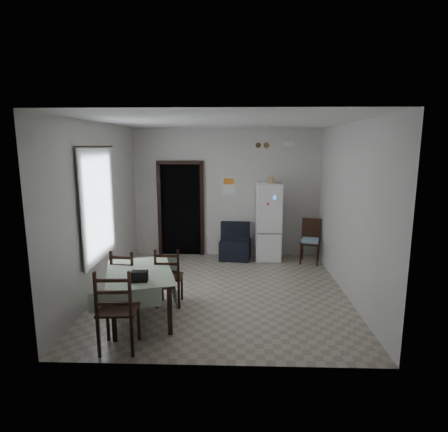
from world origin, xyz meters
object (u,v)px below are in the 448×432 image
(fridge, at_px, (268,222))
(dining_table, at_px, (140,295))
(dining_chair_far_left, at_px, (127,277))
(dining_chair_far_right, at_px, (169,276))
(dining_chair_near_head, at_px, (118,308))
(navy_seat, at_px, (235,241))
(corner_chair, at_px, (310,242))

(fridge, height_order, dining_table, fridge)
(dining_chair_far_left, distance_m, dining_chair_far_right, 0.66)
(fridge, height_order, dining_chair_near_head, fridge)
(navy_seat, xyz_separation_m, corner_chair, (1.62, -0.23, 0.07))
(dining_table, bearing_deg, dining_chair_far_left, 108.26)
(fridge, xyz_separation_m, corner_chair, (0.89, -0.23, -0.39))
(navy_seat, bearing_deg, dining_chair_far_left, -117.83)
(dining_chair_near_head, bearing_deg, corner_chair, -133.56)
(navy_seat, distance_m, dining_chair_far_left, 3.05)
(corner_chair, height_order, dining_table, corner_chair)
(dining_chair_far_left, relative_size, dining_chair_near_head, 0.86)
(navy_seat, relative_size, dining_chair_far_right, 0.84)
(navy_seat, bearing_deg, dining_chair_near_head, -104.31)
(fridge, xyz_separation_m, dining_chair_far_left, (-2.44, -2.53, -0.39))
(corner_chair, distance_m, dining_chair_far_right, 3.49)
(dining_table, xyz_separation_m, dining_chair_far_right, (0.34, 0.51, 0.12))
(corner_chair, relative_size, dining_chair_near_head, 0.87)
(dining_chair_far_left, distance_m, dining_chair_near_head, 1.34)
(navy_seat, bearing_deg, dining_table, -108.62)
(corner_chair, bearing_deg, dining_table, -121.67)
(fridge, bearing_deg, dining_table, -125.11)
(dining_table, bearing_deg, dining_chair_near_head, -110.02)
(dining_chair_near_head, bearing_deg, dining_table, -96.83)
(navy_seat, height_order, corner_chair, corner_chair)
(dining_chair_far_right, bearing_deg, dining_chair_far_left, 2.87)
(navy_seat, distance_m, dining_chair_far_right, 2.70)
(corner_chair, height_order, dining_chair_far_left, corner_chair)
(dining_table, xyz_separation_m, dining_chair_far_left, (-0.32, 0.47, 0.11))
(dining_table, relative_size, dining_chair_far_right, 1.45)
(fridge, distance_m, corner_chair, 1.00)
(corner_chair, relative_size, dining_chair_far_left, 1.02)
(dining_chair_far_right, height_order, dining_chair_near_head, dining_chair_near_head)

